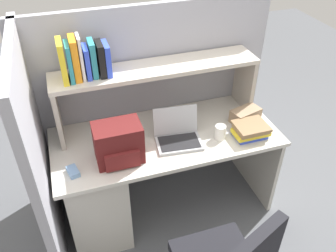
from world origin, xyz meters
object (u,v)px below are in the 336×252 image
Objects in this scene: laptop at (178,134)px; tissue_box at (245,115)px; computer_mouse at (73,172)px; paper_cup at (220,132)px; backpack at (118,144)px.

laptop is 1.53× the size of tissue_box.
laptop reaches higher than computer_mouse.
computer_mouse is at bearing 172.72° from tissue_box.
backpack is at bearing 179.68° from paper_cup.
backpack is 2.89× the size of paper_cup.
paper_cup is at bearing -0.32° from backpack.
paper_cup is (1.02, 0.04, 0.04)m from computer_mouse.
tissue_box is at bearing 6.12° from laptop.
paper_cup is at bearing -168.34° from tissue_box.
backpack reaches higher than computer_mouse.
backpack is 0.99m from tissue_box.
backpack is 0.33m from computer_mouse.
paper_cup is 0.47× the size of tissue_box.
computer_mouse is at bearing -177.82° from paper_cup.
laptop is 0.74m from computer_mouse.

